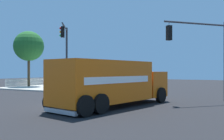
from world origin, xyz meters
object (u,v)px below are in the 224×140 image
traffic_light_primary (205,48)px  shade_tree_near (29,46)px  delivery_truck (112,82)px  traffic_light_secondary (65,48)px  sedan_navy (110,84)px  pedestrian_near_corner (88,79)px

traffic_light_primary → shade_tree_near: size_ratio=0.78×
delivery_truck → traffic_light_primary: traffic_light_primary is taller
delivery_truck → traffic_light_secondary: size_ratio=1.39×
delivery_truck → traffic_light_secondary: bearing=-125.0°
sedan_navy → pedestrian_near_corner: 4.98m
traffic_light_secondary → pedestrian_near_corner: size_ratio=3.90×
traffic_light_secondary → sedan_navy: bearing=156.2°
shade_tree_near → traffic_light_primary: bearing=77.3°
shade_tree_near → pedestrian_near_corner: bearing=112.9°
sedan_navy → traffic_light_primary: bearing=61.6°
traffic_light_primary → sedan_navy: traffic_light_primary is taller
traffic_light_secondary → pedestrian_near_corner: 8.13m
traffic_light_secondary → shade_tree_near: 10.30m
sedan_navy → traffic_light_secondary: bearing=-23.8°
sedan_navy → pedestrian_near_corner: pedestrian_near_corner is taller
delivery_truck → shade_tree_near: size_ratio=1.25×
traffic_light_primary → traffic_light_secondary: traffic_light_secondary is taller
delivery_truck → pedestrian_near_corner: delivery_truck is taller
delivery_truck → pedestrian_near_corner: size_ratio=5.43×
traffic_light_primary → traffic_light_secondary: size_ratio=0.88×
traffic_light_primary → shade_tree_near: shade_tree_near is taller
traffic_light_primary → shade_tree_near: bearing=-102.7°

